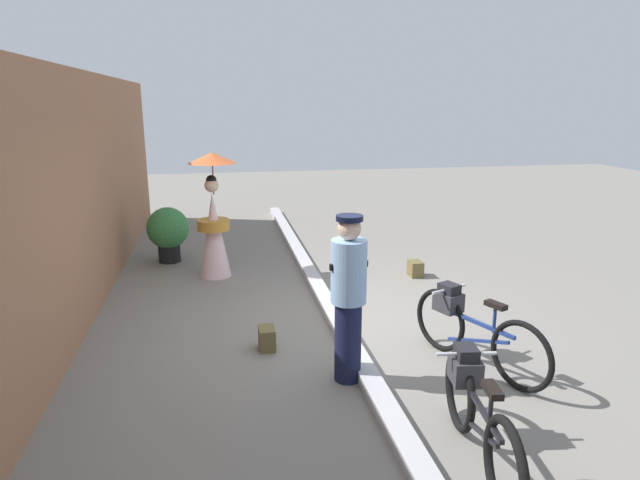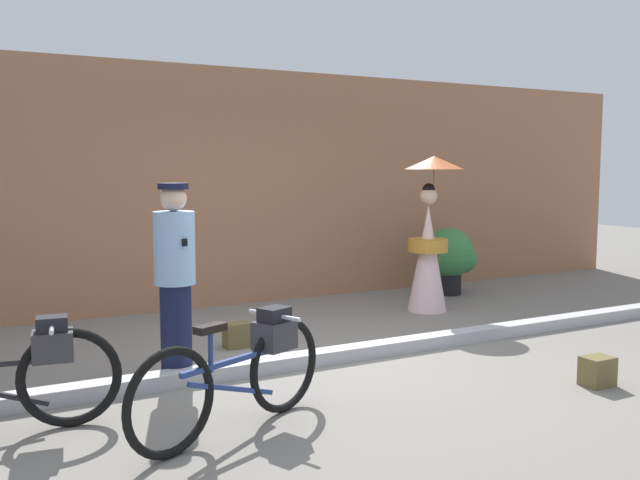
{
  "view_description": "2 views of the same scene",
  "coord_description": "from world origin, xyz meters",
  "px_view_note": "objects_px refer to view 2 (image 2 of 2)",
  "views": [
    {
      "loc": [
        -6.07,
        1.35,
        2.64
      ],
      "look_at": [
        -0.09,
        0.21,
        1.09
      ],
      "focal_mm": 30.44,
      "sensor_mm": 36.0,
      "label": 1
    },
    {
      "loc": [
        -3.01,
        -5.38,
        1.76
      ],
      "look_at": [
        0.02,
        0.24,
        1.1
      ],
      "focal_mm": 38.82,
      "sensor_mm": 36.0,
      "label": 2
    }
  ],
  "objects_px": {
    "person_officer": "(175,276)",
    "person_with_parasol": "(429,237)",
    "backpack_on_pavement": "(237,335)",
    "backpack_spare": "(598,371)",
    "bicycle_near_officer": "(242,369)",
    "bicycle_far_side": "(2,375)",
    "potted_plant_by_door": "(450,257)"
  },
  "relations": [
    {
      "from": "bicycle_far_side",
      "to": "backpack_on_pavement",
      "type": "distance_m",
      "value": 2.6
    },
    {
      "from": "bicycle_near_officer",
      "to": "bicycle_far_side",
      "type": "height_order",
      "value": "bicycle_near_officer"
    },
    {
      "from": "bicycle_near_officer",
      "to": "person_officer",
      "type": "height_order",
      "value": "person_officer"
    },
    {
      "from": "backpack_on_pavement",
      "to": "backpack_spare",
      "type": "xyz_separation_m",
      "value": [
        2.14,
        -2.52,
        -0.0
      ]
    },
    {
      "from": "backpack_on_pavement",
      "to": "potted_plant_by_door",
      "type": "bearing_deg",
      "value": 19.4
    },
    {
      "from": "person_officer",
      "to": "person_with_parasol",
      "type": "bearing_deg",
      "value": 19.35
    },
    {
      "from": "person_officer",
      "to": "person_with_parasol",
      "type": "distance_m",
      "value": 3.78
    },
    {
      "from": "person_with_parasol",
      "to": "potted_plant_by_door",
      "type": "xyz_separation_m",
      "value": [
        0.96,
        0.76,
        -0.39
      ]
    },
    {
      "from": "bicycle_near_officer",
      "to": "backpack_on_pavement",
      "type": "distance_m",
      "value": 2.17
    },
    {
      "from": "bicycle_near_officer",
      "to": "person_officer",
      "type": "xyz_separation_m",
      "value": [
        -0.06,
        1.31,
        0.46
      ]
    },
    {
      "from": "person_with_parasol",
      "to": "bicycle_near_officer",
      "type": "bearing_deg",
      "value": -143.85
    },
    {
      "from": "bicycle_far_side",
      "to": "person_officer",
      "type": "distance_m",
      "value": 1.59
    },
    {
      "from": "person_with_parasol",
      "to": "backpack_on_pavement",
      "type": "height_order",
      "value": "person_with_parasol"
    },
    {
      "from": "person_with_parasol",
      "to": "backpack_on_pavement",
      "type": "bearing_deg",
      "value": -168.77
    },
    {
      "from": "bicycle_far_side",
      "to": "person_officer",
      "type": "bearing_deg",
      "value": 25.52
    },
    {
      "from": "bicycle_far_side",
      "to": "backpack_spare",
      "type": "relative_size",
      "value": 6.66
    },
    {
      "from": "bicycle_far_side",
      "to": "person_officer",
      "type": "height_order",
      "value": "person_officer"
    },
    {
      "from": "backpack_on_pavement",
      "to": "person_with_parasol",
      "type": "bearing_deg",
      "value": 11.23
    },
    {
      "from": "person_officer",
      "to": "backpack_on_pavement",
      "type": "xyz_separation_m",
      "value": [
        0.82,
        0.71,
        -0.75
      ]
    },
    {
      "from": "bicycle_far_side",
      "to": "potted_plant_by_door",
      "type": "distance_m",
      "value": 6.47
    },
    {
      "from": "backpack_on_pavement",
      "to": "backpack_spare",
      "type": "bearing_deg",
      "value": -49.64
    },
    {
      "from": "person_officer",
      "to": "potted_plant_by_door",
      "type": "relative_size",
      "value": 1.76
    },
    {
      "from": "person_officer",
      "to": "person_with_parasol",
      "type": "height_order",
      "value": "person_with_parasol"
    },
    {
      "from": "bicycle_far_side",
      "to": "person_with_parasol",
      "type": "distance_m",
      "value": 5.32
    },
    {
      "from": "person_officer",
      "to": "backpack_on_pavement",
      "type": "height_order",
      "value": "person_officer"
    },
    {
      "from": "bicycle_far_side",
      "to": "backpack_on_pavement",
      "type": "bearing_deg",
      "value": 31.83
    },
    {
      "from": "backpack_on_pavement",
      "to": "backpack_spare",
      "type": "height_order",
      "value": "backpack_on_pavement"
    },
    {
      "from": "person_officer",
      "to": "potted_plant_by_door",
      "type": "distance_m",
      "value": 4.96
    },
    {
      "from": "bicycle_near_officer",
      "to": "bicycle_far_side",
      "type": "xyz_separation_m",
      "value": [
        -1.43,
        0.65,
        -0.01
      ]
    },
    {
      "from": "backpack_on_pavement",
      "to": "bicycle_near_officer",
      "type": "bearing_deg",
      "value": -110.67
    },
    {
      "from": "bicycle_near_officer",
      "to": "person_with_parasol",
      "type": "height_order",
      "value": "person_with_parasol"
    },
    {
      "from": "bicycle_far_side",
      "to": "backpack_spare",
      "type": "height_order",
      "value": "bicycle_far_side"
    }
  ]
}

